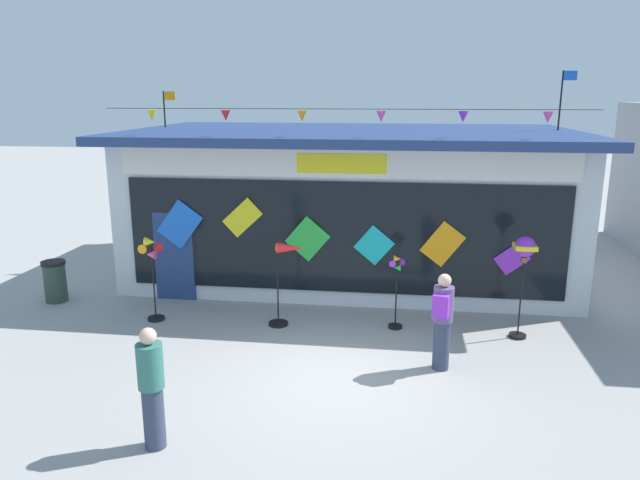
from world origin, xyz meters
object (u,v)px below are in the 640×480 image
(person_mid_plaza, at_px, (152,388))
(person_near_camera, at_px, (442,320))
(kite_shop_building, at_px, (352,200))
(trash_bin, at_px, (55,281))
(wind_spinner_far_left, at_px, (152,263))
(wind_spinner_center_left, at_px, (396,285))
(wind_spinner_left, at_px, (287,268))
(wind_spinner_center_right, at_px, (524,255))

(person_mid_plaza, bearing_deg, person_near_camera, -50.22)
(kite_shop_building, xyz_separation_m, trash_bin, (-6.37, -3.36, -1.39))
(wind_spinner_far_left, xyz_separation_m, wind_spinner_center_left, (4.91, 0.23, -0.33))
(person_near_camera, distance_m, trash_bin, 8.67)
(wind_spinner_far_left, bearing_deg, kite_shop_building, 48.51)
(wind_spinner_far_left, distance_m, wind_spinner_left, 2.76)
(wind_spinner_left, xyz_separation_m, wind_spinner_center_right, (4.49, 0.01, 0.43))
(kite_shop_building, height_order, trash_bin, kite_shop_building)
(wind_spinner_center_left, height_order, wind_spinner_center_right, wind_spinner_center_right)
(wind_spinner_center_right, height_order, person_mid_plaza, wind_spinner_center_right)
(kite_shop_building, distance_m, wind_spinner_far_left, 5.62)
(wind_spinner_far_left, distance_m, wind_spinner_center_left, 4.93)
(wind_spinner_center_left, relative_size, wind_spinner_center_right, 0.76)
(person_mid_plaza, bearing_deg, wind_spinner_center_left, -30.74)
(wind_spinner_far_left, xyz_separation_m, wind_spinner_center_right, (7.25, 0.10, 0.41))
(wind_spinner_center_right, height_order, trash_bin, wind_spinner_center_right)
(wind_spinner_center_right, bearing_deg, wind_spinner_far_left, -179.21)
(kite_shop_building, bearing_deg, person_mid_plaza, -102.56)
(wind_spinner_left, distance_m, wind_spinner_center_left, 2.18)
(kite_shop_building, xyz_separation_m, wind_spinner_center_right, (3.55, -4.08, -0.23))
(wind_spinner_center_right, distance_m, person_mid_plaza, 7.03)
(wind_spinner_far_left, relative_size, person_near_camera, 1.05)
(person_near_camera, height_order, trash_bin, person_near_camera)
(person_near_camera, bearing_deg, wind_spinner_left, -11.59)
(wind_spinner_center_left, distance_m, trash_bin, 7.62)
(wind_spinner_center_left, bearing_deg, person_near_camera, -65.46)
(wind_spinner_center_right, distance_m, person_near_camera, 2.34)
(wind_spinner_center_right, xyz_separation_m, trash_bin, (-9.92, 0.72, -1.16))
(wind_spinner_center_left, bearing_deg, person_mid_plaza, -124.42)
(person_mid_plaza, bearing_deg, kite_shop_building, -8.87)
(person_near_camera, bearing_deg, wind_spinner_far_left, 1.99)
(wind_spinner_left, bearing_deg, kite_shop_building, 77.03)
(person_mid_plaza, bearing_deg, wind_spinner_center_right, -47.35)
(wind_spinner_left, height_order, wind_spinner_center_right, wind_spinner_center_right)
(wind_spinner_far_left, relative_size, wind_spinner_left, 1.02)
(kite_shop_building, relative_size, wind_spinner_center_right, 5.43)
(wind_spinner_far_left, bearing_deg, wind_spinner_center_right, 0.79)
(kite_shop_building, distance_m, wind_spinner_center_right, 5.41)
(wind_spinner_far_left, xyz_separation_m, person_near_camera, (5.68, -1.47, -0.34))
(wind_spinner_far_left, height_order, person_mid_plaza, wind_spinner_far_left)
(wind_spinner_center_right, bearing_deg, wind_spinner_left, -179.90)
(wind_spinner_far_left, relative_size, wind_spinner_center_right, 0.89)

